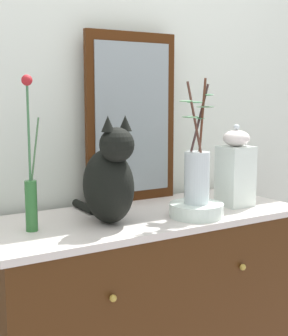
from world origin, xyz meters
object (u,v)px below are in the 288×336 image
cat_sitting (109,180)px  mirror_leaning (132,118)px  bowl_porcelain (196,210)px  vase_glass_clear (197,172)px  jar_lidded_porcelain (235,169)px  sideboard (144,316)px  vase_slim_green (31,185)px  candle_pillar (194,193)px

cat_sitting → mirror_leaning: bearing=48.2°
bowl_porcelain → mirror_leaning: bearing=100.3°
vase_glass_clear → jar_lidded_porcelain: bearing=15.4°
sideboard → cat_sitting: (-0.18, -0.05, 0.58)m
vase_slim_green → jar_lidded_porcelain: vase_slim_green is taller
vase_slim_green → vase_glass_clear: (0.60, -0.13, 0.01)m
sideboard → jar_lidded_porcelain: size_ratio=3.68×
sideboard → vase_glass_clear: 0.63m
bowl_porcelain → jar_lidded_porcelain: size_ratio=0.61×
jar_lidded_porcelain → candle_pillar: size_ratio=3.35×
vase_glass_clear → bowl_porcelain: bearing=-115.5°
sideboard → vase_slim_green: bearing=-179.1°
sideboard → candle_pillar: bearing=10.1°
vase_slim_green → candle_pillar: (0.73, 0.06, -0.11)m
vase_glass_clear → vase_slim_green: bearing=167.6°
mirror_leaning → vase_slim_green: (-0.53, -0.24, -0.20)m
cat_sitting → vase_glass_clear: vase_glass_clear is taller
bowl_porcelain → candle_pillar: bearing=55.1°
vase_slim_green → vase_glass_clear: bearing=-12.4°
mirror_leaning → candle_pillar: (0.20, -0.18, -0.31)m
mirror_leaning → bowl_porcelain: bearing=-79.7°
vase_glass_clear → cat_sitting: bearing=164.9°
sideboard → bowl_porcelain: 0.49m
cat_sitting → jar_lidded_porcelain: cat_sitting is taller
bowl_porcelain → candle_pillar: (0.13, 0.19, 0.02)m
bowl_porcelain → vase_glass_clear: vase_glass_clear is taller
vase_slim_green → vase_glass_clear: vase_slim_green is taller
mirror_leaning → jar_lidded_porcelain: (0.32, -0.30, -0.21)m
sideboard → cat_sitting: size_ratio=2.94×
mirror_leaning → sideboard: bearing=-108.8°
cat_sitting → sideboard: bearing=16.1°
cat_sitting → candle_pillar: (0.46, 0.10, -0.11)m
sideboard → mirror_leaning: bearing=71.2°
vase_slim_green → candle_pillar: 0.74m
sideboard → mirror_leaning: size_ratio=1.74×
sideboard → mirror_leaning: 0.82m
vase_slim_green → jar_lidded_porcelain: 0.85m
sideboard → vase_glass_clear: size_ratio=2.68×
cat_sitting → bowl_porcelain: (0.32, -0.09, -0.13)m
mirror_leaning → candle_pillar: bearing=-42.8°
cat_sitting → vase_slim_green: bearing=170.8°
cat_sitting → vase_slim_green: 0.28m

